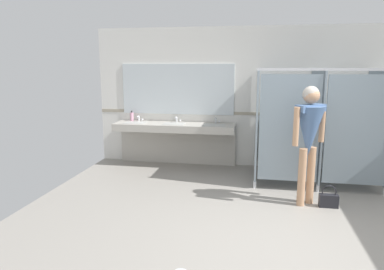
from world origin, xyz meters
TOP-DOWN VIEW (x-y plane):
  - ground_plane at (0.00, 0.00)m, footprint 7.34×6.76m
  - wall_back at (0.00, 3.14)m, footprint 7.34×0.12m
  - wall_back_tile_band at (0.00, 3.08)m, footprint 7.34×0.01m
  - vanity_counter at (-2.04, 2.86)m, footprint 2.37×0.57m
  - mirror_panel at (-2.04, 3.07)m, footprint 2.27×0.02m
  - bathroom_stalls at (0.54, 2.17)m, footprint 2.04×1.39m
  - person_standing at (0.26, 1.16)m, footprint 0.56×0.56m
  - handbag at (0.58, 1.10)m, footprint 0.26×0.11m
  - soap_dispenser at (-2.97, 2.95)m, footprint 0.07×0.07m

SIDE VIEW (x-z plane):
  - ground_plane at x=0.00m, z-range -0.10..0.00m
  - handbag at x=0.58m, z-range -0.06..0.27m
  - vanity_counter at x=-2.04m, z-range 0.15..1.12m
  - soap_dispenser at x=-2.97m, z-range 0.85..1.06m
  - bathroom_stalls at x=0.54m, z-range 0.05..1.98m
  - wall_back_tile_band at x=0.00m, z-range 1.02..1.08m
  - person_standing at x=0.26m, z-range 0.23..1.93m
  - wall_back at x=0.00m, z-range 0.00..2.71m
  - mirror_panel at x=-2.04m, z-range 1.01..2.01m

